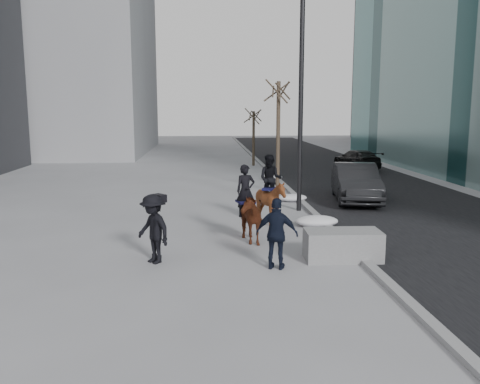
{
  "coord_description": "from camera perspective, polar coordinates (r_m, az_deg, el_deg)",
  "views": [
    {
      "loc": [
        -1.05,
        -13.16,
        3.87
      ],
      "look_at": [
        0.0,
        1.2,
        1.5
      ],
      "focal_mm": 38.0,
      "sensor_mm": 36.0,
      "label": 1
    }
  ],
  "objects": [
    {
      "name": "mounted_right",
      "position": [
        16.96,
        3.47,
        -0.59
      ],
      "size": [
        1.63,
        1.73,
        2.36
      ],
      "color": "#4D240F",
      "rests_on": "ground"
    },
    {
      "name": "curb",
      "position": [
        23.82,
        5.67,
        0.1
      ],
      "size": [
        0.25,
        90.0,
        0.12
      ],
      "primitive_type": "cube",
      "color": "gray",
      "rests_on": "ground"
    },
    {
      "name": "tree_near",
      "position": [
        23.48,
        4.31,
        6.78
      ],
      "size": [
        1.2,
        1.2,
        5.66
      ],
      "primitive_type": null,
      "color": "#32291E",
      "rests_on": "ground"
    },
    {
      "name": "planter",
      "position": [
        13.44,
        11.44,
        -5.87
      ],
      "size": [
        1.97,
        1.04,
        0.77
      ],
      "primitive_type": "cube",
      "rotation": [
        0.0,
        0.0,
        -0.04
      ],
      "color": "gray",
      "rests_on": "ground"
    },
    {
      "name": "snow_piles",
      "position": [
        19.62,
        6.92,
        -1.62
      ],
      "size": [
        1.42,
        15.72,
        0.36
      ],
      "color": "silver",
      "rests_on": "ground"
    },
    {
      "name": "feeder",
      "position": [
        12.35,
        4.17,
        -4.71
      ],
      "size": [
        1.11,
        1.01,
        1.75
      ],
      "color": "black",
      "rests_on": "ground"
    },
    {
      "name": "lamppost",
      "position": [
        19.06,
        7.04,
        12.66
      ],
      "size": [
        0.25,
        2.74,
        9.09
      ],
      "color": "black",
      "rests_on": "ground"
    },
    {
      "name": "camera_crew",
      "position": [
        12.99,
        -9.71,
        -4.07
      ],
      "size": [
        1.24,
        1.28,
        1.75
      ],
      "color": "black",
      "rests_on": "ground"
    },
    {
      "name": "mounted_left",
      "position": [
        14.89,
        0.66,
        -2.4
      ],
      "size": [
        1.15,
        1.88,
        2.26
      ],
      "color": "#45170D",
      "rests_on": "ground"
    },
    {
      "name": "tree_far",
      "position": [
        34.77,
        1.53,
        6.35
      ],
      "size": [
        1.2,
        1.2,
        4.1
      ],
      "primitive_type": null,
      "color": "#3A2F22",
      "rests_on": "ground"
    },
    {
      "name": "ground",
      "position": [
        13.76,
        0.37,
        -6.99
      ],
      "size": [
        120.0,
        120.0,
        0.0
      ],
      "primitive_type": "plane",
      "color": "gray",
      "rests_on": "ground"
    },
    {
      "name": "car_far",
      "position": [
        33.82,
        12.99,
        3.6
      ],
      "size": [
        2.37,
        4.51,
        1.25
      ],
      "primitive_type": "imported",
      "rotation": [
        0.0,
        0.0,
        3.29
      ],
      "color": "black",
      "rests_on": "ground"
    },
    {
      "name": "car_near",
      "position": [
        21.95,
        12.87,
        1.05
      ],
      "size": [
        2.43,
        5.01,
        1.58
      ],
      "primitive_type": "imported",
      "rotation": [
        0.0,
        0.0,
        -0.16
      ],
      "color": "black",
      "rests_on": "ground"
    },
    {
      "name": "road",
      "position": [
        24.83,
        14.8,
        0.08
      ],
      "size": [
        8.0,
        90.0,
        0.01
      ],
      "primitive_type": "cube",
      "color": "black",
      "rests_on": "ground"
    }
  ]
}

